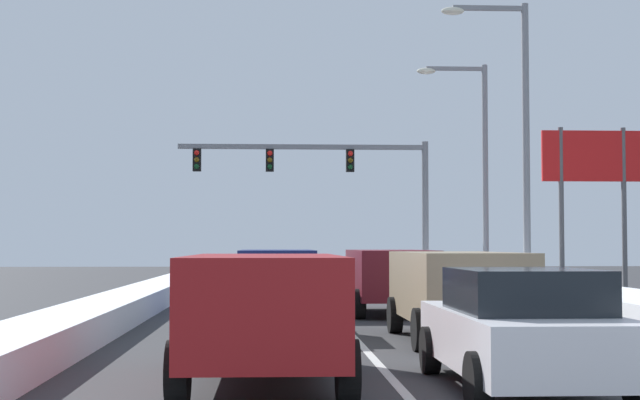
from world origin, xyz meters
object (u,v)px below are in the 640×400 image
at_px(sedan_white_right_lane_nearest, 522,329).
at_px(suv_tan_right_lane_second, 457,287).
at_px(suv_maroon_right_lane_third, 390,275).
at_px(suv_navy_center_lane_third, 277,274).
at_px(street_lamp_right_near, 515,126).
at_px(suv_red_center_lane_nearest, 264,305).
at_px(traffic_light_gantry, 338,176).
at_px(street_lamp_right_mid, 476,157).
at_px(sedan_gray_center_lane_second, 269,296).
at_px(roadside_sign_right, 592,174).

height_order(sedan_white_right_lane_nearest, suv_tan_right_lane_second, suv_tan_right_lane_second).
xyz_separation_m(suv_maroon_right_lane_third, suv_navy_center_lane_third, (-2.96, 0.82, 0.00)).
height_order(suv_maroon_right_lane_third, street_lamp_right_near, street_lamp_right_near).
distance_m(suv_red_center_lane_nearest, traffic_light_gantry, 27.88).
distance_m(sedan_white_right_lane_nearest, street_lamp_right_mid, 23.96).
xyz_separation_m(street_lamp_right_near, street_lamp_right_mid, (0.29, 6.80, -0.30)).
height_order(suv_maroon_right_lane_third, suv_navy_center_lane_third, same).
relative_size(suv_red_center_lane_nearest, sedan_gray_center_lane_second, 1.09).
height_order(sedan_white_right_lane_nearest, street_lamp_right_near, street_lamp_right_near).
distance_m(sedan_white_right_lane_nearest, suv_tan_right_lane_second, 6.04).
bearing_deg(sedan_gray_center_lane_second, roadside_sign_right, 44.01).
bearing_deg(sedan_gray_center_lane_second, suv_tan_right_lane_second, -25.87).
relative_size(sedan_white_right_lane_nearest, street_lamp_right_near, 0.49).
relative_size(traffic_light_gantry, street_lamp_right_mid, 1.24).
distance_m(sedan_gray_center_lane_second, suv_navy_center_lane_third, 6.15).
xyz_separation_m(suv_tan_right_lane_second, suv_red_center_lane_nearest, (-3.58, -5.28, 0.00)).
relative_size(sedan_gray_center_lane_second, suv_navy_center_lane_third, 0.92).
height_order(suv_maroon_right_lane_third, roadside_sign_right, roadside_sign_right).
bearing_deg(sedan_white_right_lane_nearest, sedan_gray_center_lane_second, 112.31).
bearing_deg(sedan_gray_center_lane_second, traffic_light_gantry, 82.06).
relative_size(suv_red_center_lane_nearest, suv_navy_center_lane_third, 1.00).
relative_size(suv_navy_center_lane_third, roadside_sign_right, 0.89).
bearing_deg(suv_tan_right_lane_second, roadside_sign_right, 60.24).
bearing_deg(roadside_sign_right, suv_navy_center_lane_third, -159.86).
xyz_separation_m(suv_red_center_lane_nearest, suv_navy_center_lane_third, (0.23, 13.14, 0.00)).
bearing_deg(street_lamp_right_near, suv_tan_right_lane_second, -110.34).
bearing_deg(street_lamp_right_mid, suv_navy_center_lane_third, -128.85).
bearing_deg(traffic_light_gantry, roadside_sign_right, -55.84).
distance_m(suv_tan_right_lane_second, suv_maroon_right_lane_third, 7.05).
height_order(sedan_gray_center_lane_second, street_lamp_right_mid, street_lamp_right_mid).
height_order(suv_tan_right_lane_second, roadside_sign_right, roadside_sign_right).
bearing_deg(suv_navy_center_lane_third, suv_tan_right_lane_second, -66.93).
xyz_separation_m(suv_navy_center_lane_third, street_lamp_right_mid, (7.46, 9.26, 4.07)).
relative_size(suv_tan_right_lane_second, suv_maroon_right_lane_third, 1.00).
height_order(suv_navy_center_lane_third, street_lamp_right_near, street_lamp_right_near).
xyz_separation_m(traffic_light_gantry, street_lamp_right_mid, (4.80, -5.09, 0.36)).
height_order(traffic_light_gantry, street_lamp_right_near, street_lamp_right_near).
xyz_separation_m(sedan_white_right_lane_nearest, street_lamp_right_near, (4.19, 16.34, 4.62)).
bearing_deg(street_lamp_right_near, street_lamp_right_mid, 87.60).
bearing_deg(traffic_light_gantry, sedan_white_right_lane_nearest, -89.35).
distance_m(suv_maroon_right_lane_third, traffic_light_gantry, 15.61).
relative_size(suv_tan_right_lane_second, suv_navy_center_lane_third, 1.00).
distance_m(street_lamp_right_near, street_lamp_right_mid, 6.81).
xyz_separation_m(suv_maroon_right_lane_third, roadside_sign_right, (6.96, 4.46, 3.00)).
distance_m(suv_tan_right_lane_second, street_lamp_right_mid, 18.07).
bearing_deg(suv_tan_right_lane_second, street_lamp_right_mid, 76.50).
relative_size(traffic_light_gantry, roadside_sign_right, 1.93).
xyz_separation_m(sedan_white_right_lane_nearest, sedan_gray_center_lane_second, (-3.18, 7.75, 0.00)).
xyz_separation_m(sedan_white_right_lane_nearest, suv_tan_right_lane_second, (0.37, 6.03, 0.25)).
height_order(suv_tan_right_lane_second, street_lamp_right_near, street_lamp_right_near).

